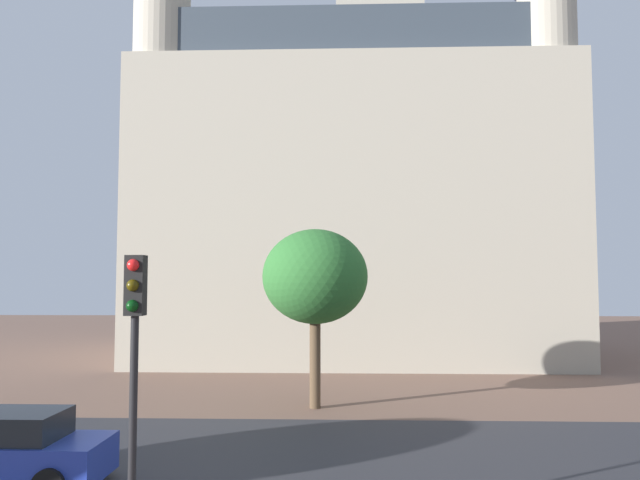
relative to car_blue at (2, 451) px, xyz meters
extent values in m
plane|color=brown|center=(6.11, 2.35, -0.72)|extent=(120.00, 120.00, 0.00)
cube|color=#2D2D33|center=(6.11, 1.92, -0.72)|extent=(120.00, 8.73, 0.00)
cube|color=#B2A893|center=(7.52, 22.92, 6.84)|extent=(22.09, 14.53, 15.13)
cube|color=#38424C|center=(7.52, 22.92, 15.61)|extent=(20.33, 13.37, 2.40)
cube|color=#B2A893|center=(9.13, 22.92, 15.43)|extent=(4.89, 4.89, 32.29)
cylinder|color=#B2A893|center=(-2.03, 17.16, 8.83)|extent=(2.80, 2.80, 19.11)
cylinder|color=#B2A893|center=(17.07, 17.16, 8.52)|extent=(2.80, 2.80, 18.48)
cube|color=#23389E|center=(0.00, 0.00, -0.16)|extent=(4.26, 1.71, 0.77)
cube|color=black|center=(0.00, 0.00, 0.51)|extent=(2.38, 1.50, 0.56)
cylinder|color=black|center=(1.41, 0.85, -0.40)|extent=(0.64, 0.22, 0.64)
cylinder|color=black|center=(3.89, -3.51, 1.12)|extent=(0.12, 0.12, 3.67)
cube|color=black|center=(3.89, -3.51, 3.41)|extent=(0.28, 0.24, 0.90)
sphere|color=red|center=(3.89, -3.64, 3.71)|extent=(0.18, 0.18, 0.18)
sphere|color=#3C3306|center=(3.89, -3.64, 3.41)|extent=(0.18, 0.18, 0.18)
sphere|color=#06330C|center=(3.89, -3.64, 3.11)|extent=(0.18, 0.18, 0.18)
cylinder|color=brown|center=(6.08, 7.97, 0.75)|extent=(0.36, 0.36, 2.94)
ellipsoid|color=#2D6B2D|center=(6.08, 7.97, 3.63)|extent=(3.53, 3.53, 3.17)
camera|label=1|loc=(6.97, -12.61, 3.47)|focal=34.51mm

